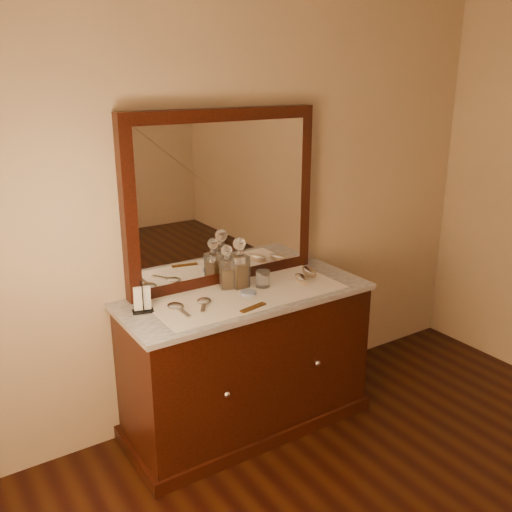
% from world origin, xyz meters
% --- Properties ---
extents(dresser_cabinet, '(1.40, 0.55, 0.82)m').
position_xyz_m(dresser_cabinet, '(0.00, 1.96, 0.41)').
color(dresser_cabinet, black).
rests_on(dresser_cabinet, floor).
extents(dresser_plinth, '(1.46, 0.59, 0.08)m').
position_xyz_m(dresser_plinth, '(0.00, 1.96, 0.04)').
color(dresser_plinth, black).
rests_on(dresser_plinth, floor).
extents(knob_left, '(0.04, 0.04, 0.04)m').
position_xyz_m(knob_left, '(-0.30, 1.67, 0.45)').
color(knob_left, silver).
rests_on(knob_left, dresser_cabinet).
extents(knob_right, '(0.04, 0.04, 0.04)m').
position_xyz_m(knob_right, '(0.30, 1.67, 0.45)').
color(knob_right, silver).
rests_on(knob_right, dresser_cabinet).
extents(marble_top, '(1.44, 0.59, 0.03)m').
position_xyz_m(marble_top, '(0.00, 1.96, 0.83)').
color(marble_top, silver).
rests_on(marble_top, dresser_cabinet).
extents(mirror_frame, '(1.20, 0.08, 1.00)m').
position_xyz_m(mirror_frame, '(0.00, 2.20, 1.35)').
color(mirror_frame, black).
rests_on(mirror_frame, marble_top).
extents(mirror_glass, '(1.06, 0.01, 0.86)m').
position_xyz_m(mirror_glass, '(0.00, 2.17, 1.35)').
color(mirror_glass, white).
rests_on(mirror_glass, marble_top).
extents(lace_runner, '(1.10, 0.45, 0.00)m').
position_xyz_m(lace_runner, '(0.00, 1.94, 0.85)').
color(lace_runner, white).
rests_on(lace_runner, marble_top).
extents(pin_dish, '(0.11, 0.11, 0.02)m').
position_xyz_m(pin_dish, '(-0.00, 1.93, 0.86)').
color(pin_dish, white).
rests_on(pin_dish, lace_runner).
extents(comb, '(0.17, 0.06, 0.01)m').
position_xyz_m(comb, '(-0.08, 1.75, 0.86)').
color(comb, brown).
rests_on(comb, lace_runner).
extents(napkin_rack, '(0.12, 0.09, 0.16)m').
position_xyz_m(napkin_rack, '(-0.59, 2.03, 0.91)').
color(napkin_rack, black).
rests_on(napkin_rack, marble_top).
extents(decanter_left, '(0.10, 0.10, 0.26)m').
position_xyz_m(decanter_left, '(-0.05, 2.08, 0.95)').
color(decanter_left, '#9B6116').
rests_on(decanter_left, lace_runner).
extents(decanter_right, '(0.09, 0.09, 0.30)m').
position_xyz_m(decanter_right, '(0.02, 2.06, 0.97)').
color(decanter_right, '#9B6116').
rests_on(decanter_right, lace_runner).
extents(brush_near, '(0.09, 0.15, 0.04)m').
position_xyz_m(brush_near, '(0.37, 1.92, 0.87)').
color(brush_near, tan).
rests_on(brush_near, lace_runner).
extents(brush_far, '(0.09, 0.15, 0.04)m').
position_xyz_m(brush_far, '(0.48, 2.00, 0.87)').
color(brush_far, tan).
rests_on(brush_far, lace_runner).
extents(hand_mirror_outer, '(0.09, 0.22, 0.02)m').
position_xyz_m(hand_mirror_outer, '(-0.42, 1.97, 0.86)').
color(hand_mirror_outer, silver).
rests_on(hand_mirror_outer, lace_runner).
extents(hand_mirror_inner, '(0.15, 0.20, 0.02)m').
position_xyz_m(hand_mirror_inner, '(-0.27, 1.95, 0.86)').
color(hand_mirror_inner, silver).
rests_on(hand_mirror_inner, lace_runner).
extents(tumblers, '(0.08, 0.08, 0.09)m').
position_xyz_m(tumblers, '(0.13, 1.99, 0.90)').
color(tumblers, white).
rests_on(tumblers, lace_runner).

